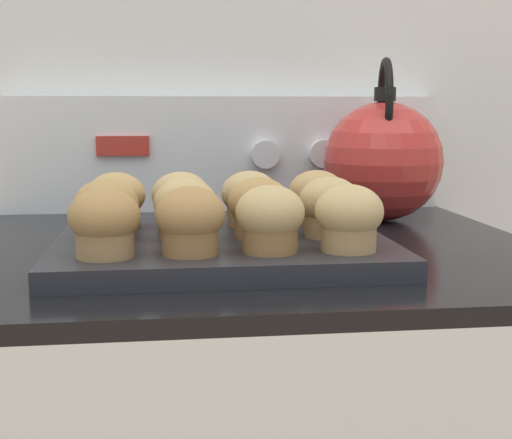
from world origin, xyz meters
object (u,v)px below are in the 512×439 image
at_px(muffin_r1_c0, 106,210).
at_px(muffin_r2_c3, 317,198).
at_px(muffin_r0_c1, 190,221).
at_px(tea_kettle, 383,159).
at_px(muffin_r2_c0, 116,201).
at_px(muffin_pan, 223,248).
at_px(muffin_r2_c1, 181,200).
at_px(muffin_r0_c2, 270,219).
at_px(muffin_r0_c0, 104,223).
at_px(muffin_r1_c2, 259,208).
at_px(muffin_r0_c3, 349,218).
at_px(muffin_r2_c2, 250,199).
at_px(muffin_r1_c1, 185,209).
at_px(muffin_r1_c3, 329,207).

relative_size(muffin_r1_c0, muffin_r2_c3, 1.00).
bearing_deg(muffin_r0_c1, tea_kettle, 47.55).
height_order(muffin_r2_c0, tea_kettle, tea_kettle).
height_order(muffin_r1_c0, tea_kettle, tea_kettle).
relative_size(muffin_pan, muffin_r2_c1, 5.28).
bearing_deg(muffin_r0_c2, muffin_r0_c0, -178.77).
bearing_deg(muffin_r1_c2, muffin_r2_c0, 151.85).
bearing_deg(muffin_r2_c1, muffin_r2_c3, 0.90).
bearing_deg(muffin_r2_c1, muffin_r0_c1, -88.04).
bearing_deg(muffin_r1_c0, muffin_r2_c0, 86.42).
bearing_deg(muffin_pan, muffin_r0_c3, -34.65).
bearing_deg(tea_kettle, muffin_r0_c1, -132.45).
bearing_deg(muffin_r2_c1, muffin_r0_c0, -115.35).
distance_m(muffin_r0_c0, muffin_r2_c2, 0.23).
height_order(muffin_r2_c0, muffin_r2_c2, same).
distance_m(muffin_r0_c1, tea_kettle, 0.44).
bearing_deg(muffin_r1_c0, muffin_pan, -0.92).
distance_m(muffin_r1_c0, muffin_r1_c2, 0.17).
bearing_deg(muffin_r2_c2, muffin_r0_c3, -64.03).
xyz_separation_m(muffin_r0_c0, muffin_r2_c2, (0.16, 0.17, 0.00)).
xyz_separation_m(muffin_r0_c1, muffin_r2_c3, (0.16, 0.16, 0.00)).
xyz_separation_m(muffin_r1_c1, tea_kettle, (0.30, 0.24, 0.04)).
bearing_deg(muffin_r0_c3, tea_kettle, 67.32).
bearing_deg(muffin_r2_c2, muffin_r1_c0, -154.14).
relative_size(muffin_pan, muffin_r1_c2, 5.28).
distance_m(muffin_r1_c1, muffin_r1_c3, 0.16).
relative_size(muffin_r0_c3, muffin_r2_c1, 1.00).
distance_m(muffin_r0_c0, muffin_r1_c1, 0.12).
relative_size(muffin_r2_c3, tea_kettle, 0.29).
distance_m(muffin_r1_c0, muffin_r1_c3, 0.25).
xyz_separation_m(muffin_r0_c1, muffin_r1_c0, (-0.09, 0.08, 0.00)).
relative_size(muffin_r2_c1, muffin_r2_c2, 1.00).
bearing_deg(muffin_r2_c3, muffin_r2_c0, 179.62).
relative_size(muffin_r0_c0, muffin_r0_c3, 1.00).
height_order(muffin_r0_c3, muffin_r1_c1, same).
distance_m(muffin_r1_c0, tea_kettle, 0.45).
xyz_separation_m(muffin_r0_c2, muffin_r2_c3, (0.08, 0.16, 0.00)).
distance_m(muffin_r2_c1, tea_kettle, 0.34).
distance_m(muffin_r2_c2, muffin_r2_c3, 0.08).
height_order(muffin_r1_c0, muffin_r1_c3, same).
relative_size(muffin_r1_c1, muffin_r2_c2, 1.00).
bearing_deg(muffin_pan, muffin_r1_c0, 179.08).
xyz_separation_m(muffin_r1_c3, muffin_r2_c1, (-0.16, 0.08, 0.00)).
bearing_deg(muffin_r2_c0, muffin_pan, -34.79).
xyz_separation_m(muffin_r1_c0, tea_kettle, (0.38, 0.24, 0.04)).
distance_m(muffin_r0_c1, muffin_r1_c3, 0.18).
bearing_deg(muffin_r1_c0, muffin_r0_c1, -43.70).
distance_m(muffin_r0_c3, muffin_r1_c1, 0.18).
bearing_deg(muffin_r1_c3, muffin_r2_c1, 153.42).
bearing_deg(muffin_r1_c2, muffin_r1_c0, 178.40).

